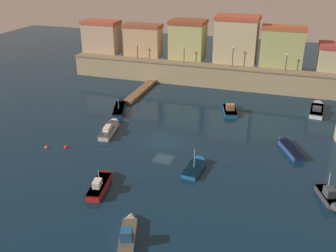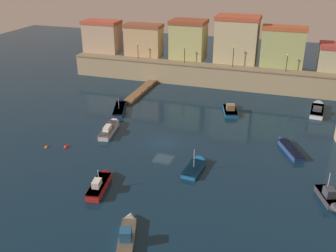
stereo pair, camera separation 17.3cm
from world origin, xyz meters
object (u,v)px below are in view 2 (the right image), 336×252
at_px(quay_lamp_0, 138,48).
at_px(mooring_buoy_1, 66,147).
at_px(moored_boat_2, 128,231).
at_px(moored_boat_4, 196,165).
at_px(mooring_buoy_0, 47,147).
at_px(quay_lamp_3, 287,60).
at_px(moored_boat_6, 317,109).
at_px(moored_boat_7, 329,199).
at_px(moored_boat_5, 120,107).
at_px(moored_boat_1, 111,127).
at_px(moored_boat_0, 101,182).
at_px(quay_lamp_2, 233,53).
at_px(moored_boat_3, 229,108).
at_px(quay_lamp_1, 185,52).
at_px(moored_boat_8, 288,147).

relative_size(quay_lamp_0, mooring_buoy_1, 5.15).
relative_size(moored_boat_2, moored_boat_4, 1.15).
xyz_separation_m(mooring_buoy_0, mooring_buoy_1, (2.39, 0.83, 0.00)).
height_order(moored_boat_4, mooring_buoy_1, moored_boat_4).
bearing_deg(quay_lamp_0, quay_lamp_3, 0.00).
bearing_deg(mooring_buoy_0, moored_boat_2, -36.27).
bearing_deg(moored_boat_4, mooring_buoy_0, 98.05).
bearing_deg(mooring_buoy_0, moored_boat_6, 35.68).
bearing_deg(moored_boat_2, mooring_buoy_0, 36.37).
bearing_deg(moored_boat_7, moored_boat_5, -139.85).
bearing_deg(moored_boat_1, quay_lamp_0, 3.25).
bearing_deg(moored_boat_1, moored_boat_5, 6.03).
height_order(quay_lamp_0, moored_boat_1, quay_lamp_0).
xyz_separation_m(quay_lamp_3, moored_boat_4, (-8.35, -30.06, -5.83)).
bearing_deg(quay_lamp_0, moored_boat_6, -11.95).
bearing_deg(moored_boat_6, moored_boat_0, 147.32).
xyz_separation_m(moored_boat_1, moored_boat_4, (14.09, -6.22, -0.15)).
relative_size(moored_boat_2, mooring_buoy_0, 11.89).
relative_size(quay_lamp_0, mooring_buoy_0, 5.94).
height_order(moored_boat_7, mooring_buoy_0, moored_boat_7).
height_order(quay_lamp_2, moored_boat_2, quay_lamp_2).
xyz_separation_m(quay_lamp_0, moored_boat_5, (3.14, -15.83, -5.77)).
height_order(moored_boat_4, moored_boat_5, moored_boat_4).
bearing_deg(quay_lamp_2, moored_boat_3, -81.76).
relative_size(quay_lamp_0, quay_lamp_3, 0.99).
xyz_separation_m(moored_boat_1, mooring_buoy_1, (-3.20, -6.54, -0.45)).
distance_m(quay_lamp_0, moored_boat_6, 34.60).
xyz_separation_m(quay_lamp_1, moored_boat_8, (20.04, -22.02, -5.75)).
relative_size(moored_boat_2, moored_boat_6, 0.87).
bearing_deg(moored_boat_3, moored_boat_7, -162.92).
relative_size(moored_boat_5, mooring_buoy_1, 12.60).
height_order(moored_boat_3, moored_boat_6, moored_boat_3).
relative_size(quay_lamp_2, moored_boat_0, 0.62).
bearing_deg(moored_boat_6, quay_lamp_3, 42.87).
bearing_deg(moored_boat_2, moored_boat_1, 12.24).
height_order(moored_boat_3, moored_boat_7, moored_boat_7).
bearing_deg(moored_boat_6, quay_lamp_0, 82.50).
bearing_deg(moored_boat_8, mooring_buoy_0, 82.01).
height_order(quay_lamp_0, moored_boat_7, quay_lamp_0).
bearing_deg(quay_lamp_1, mooring_buoy_0, -107.13).
bearing_deg(moored_boat_3, moored_boat_8, -154.70).
bearing_deg(moored_boat_7, moored_boat_8, -178.61).
bearing_deg(quay_lamp_2, moored_boat_1, -118.80).
bearing_deg(moored_boat_7, moored_boat_6, 160.09).
bearing_deg(quay_lamp_2, moored_boat_7, -64.87).
height_order(quay_lamp_1, mooring_buoy_1, quay_lamp_1).
bearing_deg(moored_boat_4, moored_boat_6, -26.56).
distance_m(quay_lamp_0, moored_boat_3, 23.65).
relative_size(moored_boat_3, moored_boat_5, 0.82).
height_order(quay_lamp_3, moored_boat_4, quay_lamp_3).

